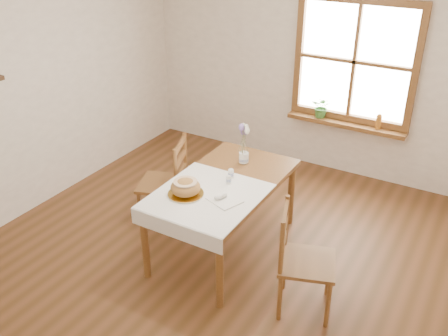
# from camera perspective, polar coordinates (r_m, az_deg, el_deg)

# --- Properties ---
(ground) EXTENTS (5.00, 5.00, 0.00)m
(ground) POSITION_cam_1_polar(r_m,az_deg,el_deg) (4.90, -1.80, -10.79)
(ground) COLOR brown
(ground) RESTS_ON ground
(room_walls) EXTENTS (4.60, 5.10, 2.65)m
(room_walls) POSITION_cam_1_polar(r_m,az_deg,el_deg) (4.06, -2.15, 8.41)
(room_walls) COLOR white
(room_walls) RESTS_ON ground
(window) EXTENTS (1.46, 0.08, 1.46)m
(window) POSITION_cam_1_polar(r_m,az_deg,el_deg) (6.13, 14.72, 11.68)
(window) COLOR brown
(window) RESTS_ON ground
(window_sill) EXTENTS (1.46, 0.20, 0.05)m
(window_sill) POSITION_cam_1_polar(r_m,az_deg,el_deg) (6.31, 13.71, 4.91)
(window_sill) COLOR brown
(window_sill) RESTS_ON ground
(dining_table) EXTENTS (0.90, 1.60, 0.75)m
(dining_table) POSITION_cam_1_polar(r_m,az_deg,el_deg) (4.74, -0.00, -2.52)
(dining_table) COLOR brown
(dining_table) RESTS_ON ground
(table_linen) EXTENTS (0.91, 0.99, 0.01)m
(table_linen) POSITION_cam_1_polar(r_m,az_deg,el_deg) (4.47, -1.97, -3.21)
(table_linen) COLOR white
(table_linen) RESTS_ON dining_table
(chair_left) EXTENTS (0.61, 0.60, 0.99)m
(chair_left) POSITION_cam_1_polar(r_m,az_deg,el_deg) (5.25, -7.09, -1.65)
(chair_left) COLOR brown
(chair_left) RESTS_ON ground
(chair_right) EXTENTS (0.59, 0.58, 0.97)m
(chair_right) POSITION_cam_1_polar(r_m,az_deg,el_deg) (4.19, 9.50, -10.45)
(chair_right) COLOR brown
(chair_right) RESTS_ON ground
(bread_plate) EXTENTS (0.39, 0.39, 0.02)m
(bread_plate) POSITION_cam_1_polar(r_m,az_deg,el_deg) (4.48, -4.39, -2.99)
(bread_plate) COLOR silver
(bread_plate) RESTS_ON table_linen
(bread_loaf) EXTENTS (0.27, 0.27, 0.15)m
(bread_loaf) POSITION_cam_1_polar(r_m,az_deg,el_deg) (4.44, -4.43, -2.07)
(bread_loaf) COLOR #A37A3A
(bread_loaf) RESTS_ON bread_plate
(egg_napkin) EXTENTS (0.32, 0.30, 0.01)m
(egg_napkin) POSITION_cam_1_polar(r_m,az_deg,el_deg) (4.38, 0.07, -3.69)
(egg_napkin) COLOR white
(egg_napkin) RESTS_ON table_linen
(eggs) EXTENTS (0.25, 0.24, 0.04)m
(eggs) POSITION_cam_1_polar(r_m,az_deg,el_deg) (4.37, 0.07, -3.37)
(eggs) COLOR white
(eggs) RESTS_ON egg_napkin
(salt_shaker) EXTENTS (0.06, 0.06, 0.09)m
(salt_shaker) POSITION_cam_1_polar(r_m,az_deg,el_deg) (4.63, 0.54, -1.29)
(salt_shaker) COLOR silver
(salt_shaker) RESTS_ON table_linen
(pepper_shaker) EXTENTS (0.07, 0.07, 0.10)m
(pepper_shaker) POSITION_cam_1_polar(r_m,az_deg,el_deg) (4.72, 0.79, -0.60)
(pepper_shaker) COLOR silver
(pepper_shaker) RESTS_ON table_linen
(flower_vase) EXTENTS (0.12, 0.12, 0.11)m
(flower_vase) POSITION_cam_1_polar(r_m,az_deg,el_deg) (5.02, 2.27, 1.13)
(flower_vase) COLOR silver
(flower_vase) RESTS_ON dining_table
(lavender_bouquet) EXTENTS (0.17, 0.17, 0.32)m
(lavender_bouquet) POSITION_cam_1_polar(r_m,az_deg,el_deg) (4.93, 2.31, 3.37)
(lavender_bouquet) COLOR #7A5FA9
(lavender_bouquet) RESTS_ON flower_vase
(potted_plant) EXTENTS (0.24, 0.27, 0.21)m
(potted_plant) POSITION_cam_1_polar(r_m,az_deg,el_deg) (6.35, 11.11, 6.59)
(potted_plant) COLOR #39722D
(potted_plant) RESTS_ON window_sill
(amber_bottle) EXTENTS (0.08, 0.08, 0.19)m
(amber_bottle) POSITION_cam_1_polar(r_m,az_deg,el_deg) (6.18, 17.27, 5.14)
(amber_bottle) COLOR #AF6620
(amber_bottle) RESTS_ON window_sill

